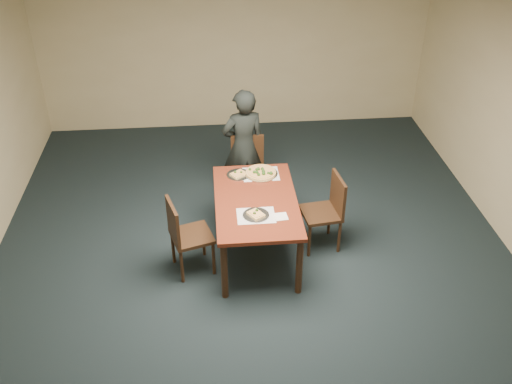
{
  "coord_description": "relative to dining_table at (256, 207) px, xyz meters",
  "views": [
    {
      "loc": [
        -0.44,
        -4.56,
        4.24
      ],
      "look_at": [
        0.03,
        0.61,
        0.85
      ],
      "focal_mm": 40.0,
      "sensor_mm": 36.0,
      "label": 1
    }
  ],
  "objects": [
    {
      "name": "placemat_near",
      "position": [
        -0.03,
        -0.3,
        0.09
      ],
      "size": [
        0.4,
        0.3,
        0.0
      ],
      "primitive_type": "cube",
      "color": "white",
      "rests_on": "dining_table"
    },
    {
      "name": "chair_right",
      "position": [
        0.84,
        0.11,
        -0.14
      ],
      "size": [
        0.47,
        0.47,
        0.91
      ],
      "rotation": [
        0.0,
        0.0,
        -1.44
      ],
      "color": "black",
      "rests_on": "ground"
    },
    {
      "name": "pizza_pan",
      "position": [
        0.11,
        0.53,
        0.12
      ],
      "size": [
        0.39,
        0.39,
        0.07
      ],
      "color": "silver",
      "rests_on": "dining_table"
    },
    {
      "name": "slice_plate_near",
      "position": [
        -0.03,
        -0.3,
        0.11
      ],
      "size": [
        0.28,
        0.28,
        0.06
      ],
      "color": "silver",
      "rests_on": "dining_table"
    },
    {
      "name": "napkin",
      "position": [
        0.23,
        -0.35,
        0.09
      ],
      "size": [
        0.15,
        0.15,
        0.01
      ],
      "primitive_type": "cube",
      "rotation": [
        0.0,
        0.0,
        0.08
      ],
      "color": "white",
      "rests_on": "dining_table"
    },
    {
      "name": "chair_far",
      "position": [
        -0.0,
        1.11,
        -0.14
      ],
      "size": [
        0.43,
        0.43,
        0.91
      ],
      "rotation": [
        0.0,
        0.0,
        -0.02
      ],
      "color": "black",
      "rests_on": "ground"
    },
    {
      "name": "ground",
      "position": [
        -0.03,
        -0.61,
        -0.66
      ],
      "size": [
        8.0,
        8.0,
        0.0
      ],
      "primitive_type": "plane",
      "color": "black",
      "rests_on": "ground"
    },
    {
      "name": "diner",
      "position": [
        -0.05,
        1.2,
        0.11
      ],
      "size": [
        0.62,
        0.47,
        1.53
      ],
      "primitive_type": "imported",
      "rotation": [
        0.0,
        0.0,
        3.34
      ],
      "color": "black",
      "rests_on": "ground"
    },
    {
      "name": "slice_plate_far",
      "position": [
        -0.16,
        0.53,
        0.1
      ],
      "size": [
        0.28,
        0.28,
        0.06
      ],
      "color": "silver",
      "rests_on": "dining_table"
    },
    {
      "name": "chair_left",
      "position": [
        -0.79,
        -0.22,
        -0.14
      ],
      "size": [
        0.52,
        0.52,
        0.91
      ],
      "rotation": [
        0.0,
        0.0,
        1.87
      ],
      "color": "black",
      "rests_on": "ground"
    },
    {
      "name": "room_shell",
      "position": [
        -0.03,
        -0.61,
        1.08
      ],
      "size": [
        8.0,
        8.0,
        8.0
      ],
      "color": "#CBBB8D",
      "rests_on": "ground"
    },
    {
      "name": "dining_table",
      "position": [
        0.0,
        0.0,
        0.0
      ],
      "size": [
        0.9,
        1.5,
        0.75
      ],
      "color": "#521C10",
      "rests_on": "ground"
    },
    {
      "name": "placemat_main",
      "position": [
        0.11,
        0.53,
        0.09
      ],
      "size": [
        0.42,
        0.32,
        0.0
      ],
      "primitive_type": "cube",
      "color": "white",
      "rests_on": "dining_table"
    }
  ]
}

